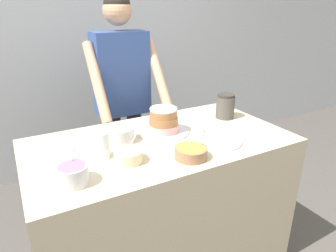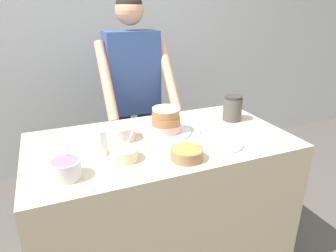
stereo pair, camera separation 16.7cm
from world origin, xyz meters
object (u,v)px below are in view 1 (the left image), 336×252
Objects in this scene: frosting_bowl_white at (120,134)px; ceramic_plate at (219,141)px; frosting_bowl_orange at (191,152)px; person_baker at (122,87)px; frosting_bowl_pink at (128,155)px; stoneware_jar at (225,106)px; cake at (164,122)px; drinking_glass at (103,145)px; frosting_bowl_purple at (73,174)px.

ceramic_plate is (0.48, -0.29, -0.04)m from frosting_bowl_white.
frosting_bowl_orange reaches higher than frosting_bowl_white.
person_baker is 10.97× the size of frosting_bowl_white.
frosting_bowl_pink is 1.03× the size of frosting_bowl_white.
frosting_bowl_white is at bearing -178.45° from stoneware_jar.
stoneware_jar reaches higher than frosting_bowl_pink.
cake is 0.36m from frosting_bowl_orange.
person_baker is 0.93m from drinking_glass.
person_baker reaches higher than drinking_glass.
frosting_bowl_pink is 0.63× the size of ceramic_plate.
cake is 0.50m from stoneware_jar.
frosting_bowl_purple is at bearing -137.39° from drinking_glass.
frosting_bowl_pink reaches higher than frosting_bowl_orange.
frosting_bowl_pink is at bearing 176.45° from ceramic_plate.
ceramic_plate is (0.21, -0.28, -0.06)m from cake.
stoneware_jar is at bearing 1.55° from frosting_bowl_white.
stoneware_jar is (0.53, 0.39, 0.05)m from frosting_bowl_orange.
frosting_bowl_white is 0.77m from stoneware_jar.
stoneware_jar reaches higher than ceramic_plate.
cake reaches higher than frosting_bowl_purple.
person_baker reaches higher than frosting_bowl_orange.
drinking_glass is (-0.42, -0.14, 0.00)m from cake.
stoneware_jar is at bearing 18.40° from frosting_bowl_pink.
drinking_glass is (0.19, 0.17, 0.02)m from frosting_bowl_purple.
ceramic_plate is (0.82, 0.04, -0.04)m from frosting_bowl_purple.
frosting_bowl_orange is (0.58, -0.04, -0.02)m from frosting_bowl_purple.
person_baker is 6.77× the size of ceramic_plate.
cake reaches higher than ceramic_plate.
person_baker is 11.26× the size of frosting_bowl_purple.
frosting_bowl_pink is at bearing 13.83° from frosting_bowl_purple.
frosting_bowl_white is at bearing 43.85° from frosting_bowl_purple.
frosting_bowl_pink is 0.15m from drinking_glass.
frosting_bowl_orange is 0.99× the size of stoneware_jar.
stoneware_jar is (0.49, -0.66, -0.05)m from person_baker.
frosting_bowl_purple is at bearing 175.63° from frosting_bowl_orange.
person_baker reaches higher than ceramic_plate.
frosting_bowl_pink is at bearing -161.60° from stoneware_jar.
frosting_bowl_pink is at bearing -143.24° from cake.
frosting_bowl_white reaches higher than ceramic_plate.
person_baker is at bearing 70.82° from frosting_bowl_pink.
frosting_bowl_orange reaches higher than ceramic_plate.
frosting_bowl_pink is 0.98× the size of frosting_bowl_orange.
cake is 1.85× the size of frosting_bowl_orange.
drinking_glass is at bearing -161.80° from cake.
stoneware_jar is at bearing 3.50° from cake.
person_baker is at bearing 126.76° from stoneware_jar.
cake is (-0.00, -0.69, -0.07)m from person_baker.
frosting_bowl_purple is 0.97× the size of frosting_bowl_white.
frosting_bowl_purple is at bearing -121.24° from person_baker.
frosting_bowl_purple is at bearing -166.17° from frosting_bowl_pink.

